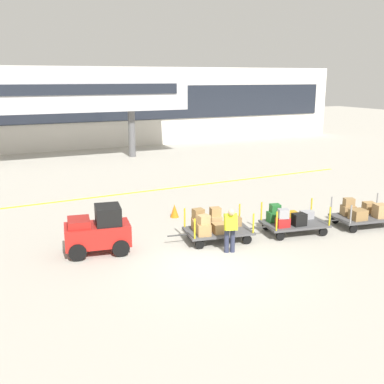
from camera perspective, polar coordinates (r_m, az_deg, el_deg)
The scene contains 10 objects.
ground_plane at distance 14.49m, azimuth 2.08°, elevation -8.87°, with size 120.00×120.00×0.00m, color #B2ADA0.
apron_lead_line at distance 24.11m, azimuth -1.91°, elevation 0.57°, with size 21.64×0.20×0.01m, color yellow.
terminal_building at distance 38.39m, azimuth -16.10°, elevation 10.00°, with size 51.52×2.51×6.48m.
jet_bridge at distance 32.05m, azimuth -19.15°, elevation 11.53°, with size 19.64×3.00×5.96m.
baggage_tug at distance 15.38m, azimuth -11.58°, elevation -4.78°, with size 2.25×1.52×1.58m.
baggage_cart_lead at distance 16.21m, azimuth 2.78°, elevation -4.26°, with size 3.08×1.75×1.14m.
baggage_cart_middle at distance 17.37m, azimuth 12.22°, elevation -3.44°, with size 3.08×1.75×1.10m.
baggage_cart_tail at distance 18.99m, azimuth 20.57°, elevation -2.52°, with size 3.08×1.75×1.10m.
baggage_handler at distance 15.05m, azimuth 4.80°, elevation -4.50°, with size 0.51×0.52×1.56m.
safety_cone_near at distance 18.98m, azimuth -2.19°, elevation -2.35°, with size 0.36×0.36×0.55m, color orange.
Camera 1 is at (-6.12, -11.85, 5.66)m, focal length 42.80 mm.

